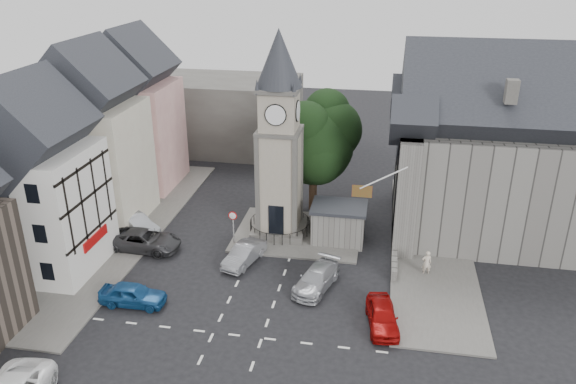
% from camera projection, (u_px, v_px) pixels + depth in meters
% --- Properties ---
extents(ground, '(120.00, 120.00, 0.00)m').
position_uv_depth(ground, '(258.00, 286.00, 38.65)').
color(ground, black).
rests_on(ground, ground).
extents(pavement_west, '(6.00, 30.00, 0.14)m').
position_uv_depth(pavement_west, '(126.00, 231.00, 46.07)').
color(pavement_west, '#595651').
rests_on(pavement_west, ground).
extents(pavement_east, '(6.00, 26.00, 0.14)m').
position_uv_depth(pavement_east, '(430.00, 244.00, 43.90)').
color(pavement_east, '#595651').
rests_on(pavement_east, ground).
extents(central_island, '(10.00, 8.00, 0.16)m').
position_uv_depth(central_island, '(298.00, 233.00, 45.60)').
color(central_island, '#595651').
rests_on(central_island, ground).
extents(road_markings, '(20.00, 8.00, 0.01)m').
position_uv_depth(road_markings, '(237.00, 335.00, 33.69)').
color(road_markings, silver).
rests_on(road_markings, ground).
extents(clock_tower, '(4.86, 4.86, 16.25)m').
position_uv_depth(clock_tower, '(279.00, 138.00, 42.63)').
color(clock_tower, '#4C4944').
rests_on(clock_tower, ground).
extents(stone_shelter, '(4.30, 3.30, 3.08)m').
position_uv_depth(stone_shelter, '(339.00, 223.00, 44.03)').
color(stone_shelter, slate).
rests_on(stone_shelter, ground).
extents(town_tree, '(7.20, 7.20, 10.80)m').
position_uv_depth(town_tree, '(314.00, 134.00, 47.28)').
color(town_tree, black).
rests_on(town_tree, ground).
extents(warning_sign_post, '(0.70, 0.19, 2.85)m').
position_uv_depth(warning_sign_post, '(233.00, 221.00, 43.27)').
color(warning_sign_post, black).
rests_on(warning_sign_post, ground).
extents(terrace_pink, '(8.10, 7.60, 12.80)m').
position_uv_depth(terrace_pink, '(135.00, 119.00, 52.99)').
color(terrace_pink, tan).
rests_on(terrace_pink, ground).
extents(terrace_cream, '(8.10, 7.60, 12.80)m').
position_uv_depth(terrace_cream, '(93.00, 146.00, 45.77)').
color(terrace_cream, beige).
rests_on(terrace_cream, ground).
extents(terrace_tudor, '(8.10, 7.60, 12.00)m').
position_uv_depth(terrace_tudor, '(37.00, 188.00, 38.70)').
color(terrace_tudor, silver).
rests_on(terrace_tudor, ground).
extents(backdrop_west, '(20.00, 10.00, 8.00)m').
position_uv_depth(backdrop_west, '(210.00, 113.00, 64.28)').
color(backdrop_west, '#4C4944').
rests_on(backdrop_west, ground).
extents(east_building, '(14.40, 11.40, 12.60)m').
position_uv_depth(east_building, '(484.00, 160.00, 43.56)').
color(east_building, slate).
rests_on(east_building, ground).
extents(east_boundary_wall, '(0.40, 16.00, 0.90)m').
position_uv_depth(east_boundary_wall, '(395.00, 226.00, 46.01)').
color(east_boundary_wall, slate).
rests_on(east_boundary_wall, ground).
extents(flagpole, '(3.68, 0.10, 2.74)m').
position_uv_depth(flagpole, '(384.00, 178.00, 38.18)').
color(flagpole, white).
rests_on(flagpole, ground).
extents(car_west_blue, '(4.38, 1.82, 1.48)m').
position_uv_depth(car_west_blue, '(133.00, 294.00, 36.37)').
color(car_west_blue, navy).
rests_on(car_west_blue, ground).
extents(car_west_silver, '(4.81, 3.78, 1.53)m').
position_uv_depth(car_west_silver, '(136.00, 224.00, 45.57)').
color(car_west_silver, '#A2A5AA').
rests_on(car_west_silver, ground).
extents(car_west_grey, '(5.78, 2.86, 1.58)m').
position_uv_depth(car_west_grey, '(144.00, 240.00, 43.05)').
color(car_west_grey, '#343437').
rests_on(car_west_grey, ground).
extents(car_island_silver, '(2.69, 4.60, 1.43)m').
position_uv_depth(car_island_silver, '(244.00, 254.00, 41.19)').
color(car_island_silver, gray).
rests_on(car_island_silver, ground).
extents(car_island_east, '(3.28, 5.24, 1.42)m').
position_uv_depth(car_island_east, '(316.00, 279.00, 38.18)').
color(car_island_east, '#A3A6AB').
rests_on(car_island_east, ground).
extents(car_east_red, '(2.41, 4.58, 1.48)m').
position_uv_depth(car_east_red, '(382.00, 316.00, 34.27)').
color(car_east_red, '#980908').
rests_on(car_east_red, ground).
extents(pedestrian, '(0.78, 0.60, 1.92)m').
position_uv_depth(pedestrian, '(427.00, 263.00, 39.59)').
color(pedestrian, beige).
rests_on(pedestrian, ground).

